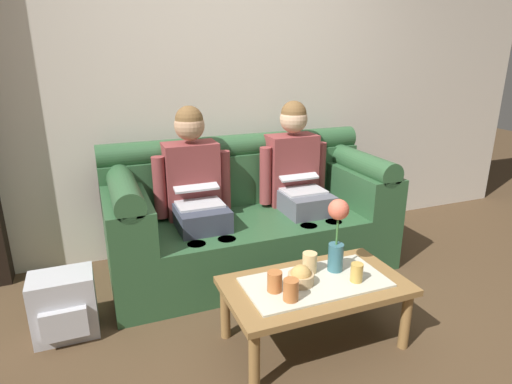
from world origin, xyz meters
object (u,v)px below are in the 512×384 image
Objects in this scene: coffee_table at (315,290)px; backpack_left at (64,306)px; cup_near_right at (310,263)px; flower_vase at (337,231)px; cup_far_center at (291,290)px; person_right at (298,177)px; cup_far_left at (357,272)px; cup_near_left at (275,281)px; person_left at (195,188)px; couch at (249,218)px; snack_bowl at (301,277)px.

coffee_table is 2.60× the size of backpack_left.
cup_near_right reaches higher than coffee_table.
flower_vase reaches higher than cup_far_center.
person_right is 2.87× the size of flower_vase.
cup_far_left is at bearing -20.98° from coffee_table.
flower_vase reaches higher than coffee_table.
cup_far_center is 1.32m from backpack_left.
cup_near_right is 1.04× the size of cup_far_center.
cup_near_right reaches higher than backpack_left.
person_right is 1.14m from coffee_table.
cup_near_left is 0.46m from cup_far_left.
person_left reaches higher than cup_near_left.
person_right is at bearing -0.39° from couch.
couch is 5.38× the size of backpack_left.
coffee_table is at bearing 1.46° from cup_near_left.
cup_near_left is at bearing 170.86° from cup_far_left.
person_right reaches higher than coffee_table.
person_left reaches higher than coffee_table.
person_left and person_right have the same top height.
flower_vase is at bearing 23.21° from coffee_table.
person_right reaches higher than flower_vase.
coffee_table is 0.25m from cup_far_left.
cup_near_left is at bearing -178.54° from coffee_table.
snack_bowl is (-0.09, -1.02, 0.06)m from couch.
person_right reaches higher than cup_far_left.
flower_vase is 1.12× the size of backpack_left.
flower_vase is at bearing 105.76° from cup_far_left.
person_right reaches higher than cup_near_right.
flower_vase is (0.16, 0.07, 0.30)m from coffee_table.
snack_bowl is 1.35× the size of cup_far_left.
cup_near_left is at bearing 110.23° from cup_far_center.
person_left reaches higher than snack_bowl.
person_left is at bearing 98.47° from cup_near_left.
cup_near_left is (-0.25, -0.01, 0.11)m from coffee_table.
coffee_table is 2.33× the size of flower_vase.
cup_near_right is 1.42m from backpack_left.
cup_near_right is (-0.15, 0.03, -0.18)m from flower_vase.
cup_far_center is at bearing -69.77° from cup_near_left.
couch is at bearing 18.63° from backpack_left.
person_left is at bearing -179.59° from couch.
couch is 18.98× the size of cup_near_left.
snack_bowl is 1.20× the size of cup_near_right.
coffee_table is at bearing 29.14° from cup_far_center.
couch is at bearing 179.61° from person_right.
cup_near_right is at bearing 135.85° from cup_far_left.
snack_bowl is (-0.25, -0.06, -0.20)m from flower_vase.
coffee_table is at bearing -4.05° from snack_bowl.
coffee_table is 0.27m from cup_near_left.
cup_far_left is 1.66m from backpack_left.
cup_near_left reaches higher than cup_far_left.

